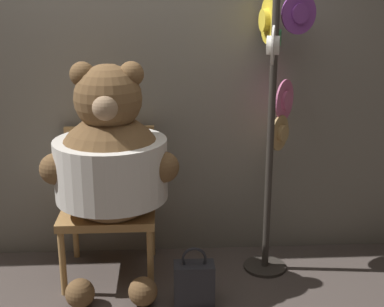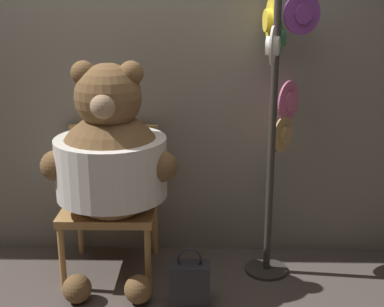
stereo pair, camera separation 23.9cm
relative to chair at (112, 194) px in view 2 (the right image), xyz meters
name	(u,v)px [view 2 (the right image)]	position (x,y,z in m)	size (l,w,h in m)	color
ground_plane	(120,302)	(0.10, -0.47, -0.50)	(14.00, 14.00, 0.00)	#4C423D
wall_back	(130,90)	(0.10, 0.28, 0.63)	(8.00, 0.10, 2.27)	slate
chair	(112,194)	(0.00, 0.00, 0.00)	(0.58, 0.55, 0.92)	#B2844C
teddy_bear	(111,160)	(0.04, -0.18, 0.29)	(0.81, 0.72, 1.39)	brown
hat_display_rack	(278,103)	(1.05, -0.02, 0.61)	(0.40, 0.54, 1.79)	#332D28
handbag_on_ground	(190,283)	(0.52, -0.47, -0.37)	(0.24, 0.13, 0.36)	#232328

